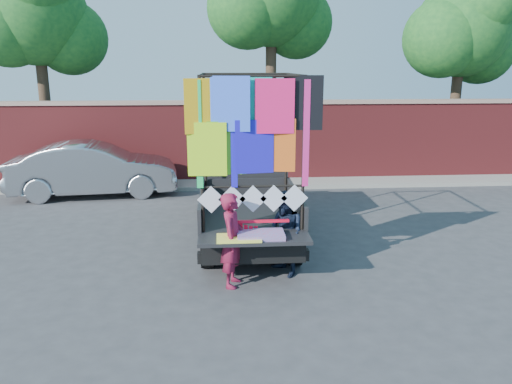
{
  "coord_description": "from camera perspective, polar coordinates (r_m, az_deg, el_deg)",
  "views": [
    {
      "loc": [
        -0.75,
        -8.96,
        3.68
      ],
      "look_at": [
        -0.11,
        -0.19,
        1.44
      ],
      "focal_mm": 35.0,
      "sensor_mm": 36.0,
      "label": 1
    }
  ],
  "objects": [
    {
      "name": "pickup_truck",
      "position": [
        11.38,
        -1.27,
        0.1
      ],
      "size": [
        2.23,
        5.61,
        3.53
      ],
      "color": "black",
      "rests_on": "ground"
    },
    {
      "name": "woman",
      "position": [
        8.46,
        -2.71,
        -5.5
      ],
      "size": [
        0.51,
        0.67,
        1.64
      ],
      "primitive_type": "imported",
      "rotation": [
        0.0,
        0.0,
        1.35
      ],
      "color": "maroon",
      "rests_on": "ground"
    },
    {
      "name": "man",
      "position": [
        8.91,
        3.35,
        -4.81
      ],
      "size": [
        0.85,
        0.93,
        1.54
      ],
      "primitive_type": "imported",
      "rotation": [
        0.0,
        0.0,
        -1.13
      ],
      "color": "#131C31",
      "rests_on": "ground"
    },
    {
      "name": "curb",
      "position": [
        15.7,
        -1.31,
        0.94
      ],
      "size": [
        30.0,
        1.2,
        0.12
      ],
      "primitive_type": "cube",
      "color": "gray",
      "rests_on": "ground"
    },
    {
      "name": "sedan",
      "position": [
        15.15,
        -18.0,
        2.5
      ],
      "size": [
        4.83,
        2.13,
        1.54
      ],
      "primitive_type": "imported",
      "rotation": [
        0.0,
        0.0,
        1.68
      ],
      "color": "#A7A8AE",
      "rests_on": "ground"
    },
    {
      "name": "tree_left",
      "position": [
        18.07,
        -23.81,
        17.68
      ],
      "size": [
        4.2,
        3.3,
        7.05
      ],
      "color": "#38281C",
      "rests_on": "ground"
    },
    {
      "name": "brick_wall",
      "position": [
        16.15,
        -1.46,
        5.89
      ],
      "size": [
        30.0,
        0.45,
        2.61
      ],
      "color": "maroon",
      "rests_on": "ground"
    },
    {
      "name": "tree_mid",
      "position": [
        17.29,
        1.88,
        20.97
      ],
      "size": [
        4.2,
        3.3,
        7.73
      ],
      "color": "#38281C",
      "rests_on": "ground"
    },
    {
      "name": "tree_right",
      "position": [
        19.0,
        22.63,
        16.46
      ],
      "size": [
        4.2,
        3.3,
        6.62
      ],
      "color": "#38281C",
      "rests_on": "ground"
    },
    {
      "name": "ground",
      "position": [
        9.71,
        0.57,
        -7.98
      ],
      "size": [
        90.0,
        90.0,
        0.0
      ],
      "primitive_type": "plane",
      "color": "#38383A",
      "rests_on": "ground"
    },
    {
      "name": "streamer_bundle",
      "position": [
        8.63,
        -0.34,
        -4.7
      ],
      "size": [
        1.02,
        0.06,
        0.7
      ],
      "color": "#F80D29",
      "rests_on": "ground"
    }
  ]
}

